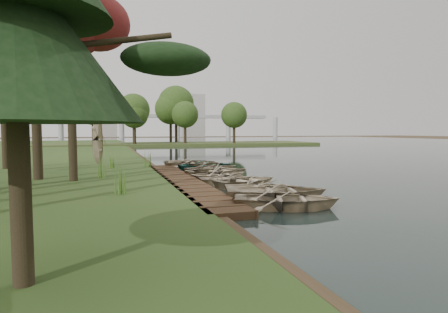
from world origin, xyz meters
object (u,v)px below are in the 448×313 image
object	(u,v)px
rowboat_1	(277,189)
rowboat_2	(261,186)
stored_rowboat	(100,162)
boardwalk	(182,182)
rowboat_0	(286,198)

from	to	relation	value
rowboat_1	rowboat_2	bearing A→B (deg)	13.48
rowboat_2	stored_rowboat	world-z (taller)	stored_rowboat
rowboat_1	rowboat_2	world-z (taller)	rowboat_1
rowboat_2	boardwalk	bearing A→B (deg)	51.41
rowboat_0	rowboat_2	world-z (taller)	rowboat_0
boardwalk	rowboat_1	distance (m)	5.94
boardwalk	rowboat_1	world-z (taller)	rowboat_1
boardwalk	rowboat_2	xyz separation A→B (m)	(2.73, -3.70, 0.23)
boardwalk	rowboat_0	world-z (taller)	rowboat_0
stored_rowboat	boardwalk	bearing A→B (deg)	-143.36
rowboat_2	rowboat_1	bearing A→B (deg)	-166.36
boardwalk	rowboat_1	xyz separation A→B (m)	(2.70, -5.29, 0.31)
rowboat_2	stored_rowboat	distance (m)	13.62
boardwalk	stored_rowboat	size ratio (longest dim) A/B	4.97
rowboat_1	rowboat_2	size ratio (longest dim) A/B	1.25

